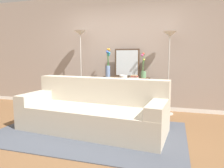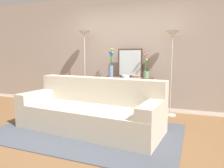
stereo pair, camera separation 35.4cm
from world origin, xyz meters
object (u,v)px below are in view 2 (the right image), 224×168
object	(u,v)px
book_stack	(136,77)
book_row_under_console	(115,107)
floor_lamp_left	(84,48)
wall_mirror	(130,63)
vase_tall_flowers	(111,66)
couch	(91,112)
fruit_bowl	(126,77)
console_table	(127,88)
floor_lamp_right	(172,50)
vase_short_flowers	(146,71)

from	to	relation	value
book_stack	book_row_under_console	size ratio (longest dim) A/B	0.68
floor_lamp_left	wall_mirror	size ratio (longest dim) A/B	2.85
wall_mirror	vase_tall_flowers	xyz separation A→B (m)	(-0.43, -0.12, -0.07)
book_row_under_console	book_stack	bearing A→B (deg)	-11.04
book_row_under_console	couch	bearing A→B (deg)	-86.54
fruit_bowl	wall_mirror	bearing A→B (deg)	84.54
console_table	floor_lamp_right	size ratio (longest dim) A/B	0.63
floor_lamp_left	floor_lamp_right	bearing A→B (deg)	0.00
couch	wall_mirror	world-z (taller)	wall_mirror
vase_short_flowers	floor_lamp_right	bearing A→B (deg)	-3.82
couch	vase_short_flowers	bearing A→B (deg)	65.34
vase_tall_flowers	wall_mirror	bearing A→B (deg)	15.68
couch	console_table	distance (m)	1.44
console_table	floor_lamp_right	bearing A→B (deg)	-1.39
vase_tall_flowers	fruit_bowl	bearing A→B (deg)	-17.63
wall_mirror	vase_tall_flowers	size ratio (longest dim) A/B	0.98
couch	floor_lamp_left	xyz separation A→B (m)	(-0.87, 1.38, 1.16)
book_stack	vase_short_flowers	bearing A→B (deg)	32.72
vase_tall_flowers	book_row_under_console	bearing A→B (deg)	-12.31
book_stack	book_row_under_console	world-z (taller)	book_stack
wall_mirror	book_row_under_console	xyz separation A→B (m)	(-0.32, -0.14, -1.06)
vase_tall_flowers	book_stack	size ratio (longest dim) A/B	3.49
floor_lamp_left	vase_tall_flowers	world-z (taller)	floor_lamp_left
floor_lamp_right	wall_mirror	distance (m)	1.01
floor_lamp_left	book_stack	xyz separation A→B (m)	(1.33, -0.08, -0.65)
couch	floor_lamp_right	xyz separation A→B (m)	(1.20, 1.38, 1.10)
vase_short_flowers	floor_lamp_left	bearing A→B (deg)	-178.62
console_table	wall_mirror	bearing A→B (deg)	86.01
console_table	fruit_bowl	size ratio (longest dim) A/B	6.28
floor_lamp_left	vase_tall_flowers	size ratio (longest dim) A/B	2.80
floor_lamp_left	console_table	bearing A→B (deg)	1.22
fruit_bowl	book_row_under_console	bearing A→B (deg)	160.56
floor_lamp_left	vase_tall_flowers	bearing A→B (deg)	3.92
floor_lamp_right	vase_tall_flowers	xyz separation A→B (m)	(-1.39, 0.05, -0.36)
couch	book_row_under_console	bearing A→B (deg)	93.46
floor_lamp_right	vase_short_flowers	distance (m)	0.72
console_table	book_stack	distance (m)	0.38
couch	console_table	bearing A→B (deg)	80.71
wall_mirror	vase_short_flowers	size ratio (longest dim) A/B	1.17
floor_lamp_right	fruit_bowl	world-z (taller)	floor_lamp_right
wall_mirror	console_table	bearing A→B (deg)	-93.99
wall_mirror	book_row_under_console	world-z (taller)	wall_mirror
couch	wall_mirror	size ratio (longest dim) A/B	3.90
vase_tall_flowers	fruit_bowl	size ratio (longest dim) A/B	3.76
console_table	book_stack	xyz separation A→B (m)	(0.23, -0.11, 0.28)
book_stack	book_row_under_console	distance (m)	0.94
floor_lamp_left	vase_short_flowers	size ratio (longest dim) A/B	3.33
wall_mirror	book_row_under_console	bearing A→B (deg)	-156.05
floor_lamp_right	book_row_under_console	size ratio (longest dim) A/B	6.31
floor_lamp_left	vase_short_flowers	xyz separation A→B (m)	(1.52, 0.04, -0.53)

